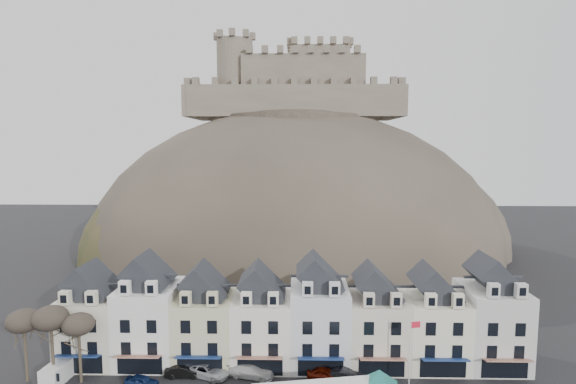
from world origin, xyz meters
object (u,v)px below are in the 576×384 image
object	(u,v)px
car_maroon	(326,375)
white_van	(59,371)
car_black	(184,371)
car_charcoal	(345,376)
car_navy	(142,381)
car_white	(251,371)
flagpole	(411,350)
bus_shelter	(379,380)
car_silver	(207,370)

from	to	relation	value
car_maroon	white_van	bearing A→B (deg)	112.24
car_black	car_charcoal	xyz separation A→B (m)	(17.99, -0.73, 0.03)
white_van	car_navy	world-z (taller)	white_van
car_white	car_charcoal	bearing A→B (deg)	-80.42
flagpole	car_navy	bearing A→B (deg)	179.73
car_charcoal	car_maroon	bearing A→B (deg)	93.21
car_black	car_maroon	world-z (taller)	car_maroon
bus_shelter	car_maroon	world-z (taller)	bus_shelter
car_black	flagpole	bearing A→B (deg)	-97.59
white_van	car_maroon	distance (m)	29.62
car_navy	car_white	world-z (taller)	car_white
flagpole	white_van	bearing A→B (deg)	178.05
bus_shelter	car_silver	xyz separation A→B (m)	(-18.03, 6.64, -2.80)
car_silver	car_black	bearing A→B (deg)	113.18
bus_shelter	car_navy	size ratio (longest dim) A/B	1.89
car_white	car_charcoal	size ratio (longest dim) A/B	1.18
flagpole	car_maroon	distance (m)	9.67
white_van	car_silver	distance (m)	16.29
car_navy	car_silver	world-z (taller)	car_silver
bus_shelter	car_charcoal	xyz separation A→B (m)	(-2.67, 5.78, -2.79)
car_black	car_charcoal	distance (m)	18.01
white_van	car_black	size ratio (longest dim) A/B	1.12
flagpole	car_maroon	world-z (taller)	flagpole
bus_shelter	car_silver	distance (m)	19.42
bus_shelter	car_charcoal	size ratio (longest dim) A/B	1.59
car_black	car_white	xyz separation A→B (m)	(7.59, 0.12, 0.06)
car_white	car_navy	bearing A→B (deg)	115.49
car_white	flagpole	bearing A→B (deg)	-83.78
flagpole	white_van	world-z (taller)	flagpole
car_maroon	car_charcoal	world-z (taller)	car_maroon
bus_shelter	car_charcoal	world-z (taller)	bus_shelter
car_maroon	car_charcoal	xyz separation A→B (m)	(2.00, -0.22, -0.00)
car_white	car_maroon	distance (m)	8.43
flagpole	car_white	distance (m)	17.70
flagpole	car_navy	distance (m)	28.99
car_black	car_charcoal	bearing A→B (deg)	-94.59
flagpole	car_black	size ratio (longest dim) A/B	1.88
bus_shelter	car_maroon	distance (m)	8.10
white_van	bus_shelter	bearing A→B (deg)	-3.56
flagpole	car_maroon	size ratio (longest dim) A/B	1.85
bus_shelter	car_white	xyz separation A→B (m)	(-13.07, 6.64, -2.76)
car_black	car_charcoal	size ratio (longest dim) A/B	0.95
bus_shelter	flagpole	size ratio (longest dim) A/B	0.89
car_navy	car_charcoal	size ratio (longest dim) A/B	0.84
car_navy	car_white	bearing A→B (deg)	-67.79
car_black	car_silver	xyz separation A→B (m)	(2.63, 0.12, 0.03)
car_maroon	bus_shelter	bearing A→B (deg)	-120.79
flagpole	car_white	xyz separation A→B (m)	(-17.13, 2.43, -3.72)
car_silver	car_charcoal	xyz separation A→B (m)	(15.36, -0.86, 0.01)
bus_shelter	white_van	bearing A→B (deg)	-176.66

